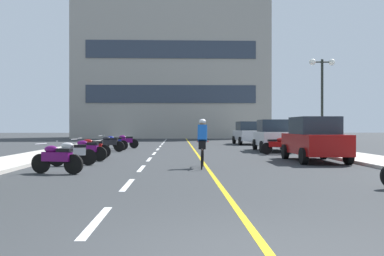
# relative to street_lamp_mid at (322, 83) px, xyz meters

# --- Properties ---
(ground_plane) EXTENTS (140.00, 140.00, 0.00)m
(ground_plane) POSITION_rel_street_lamp_mid_xyz_m (-7.36, 1.91, -3.86)
(ground_plane) COLOR #2D3033
(curb_left) EXTENTS (2.40, 72.00, 0.12)m
(curb_left) POSITION_rel_street_lamp_mid_xyz_m (-14.56, 4.91, -3.80)
(curb_left) COLOR #B7B2A8
(curb_left) RESTS_ON ground
(curb_right) EXTENTS (2.40, 72.00, 0.12)m
(curb_right) POSITION_rel_street_lamp_mid_xyz_m (-0.16, 4.91, -3.80)
(curb_right) COLOR #B7B2A8
(curb_right) RESTS_ON ground
(lane_dash_0) EXTENTS (0.14, 2.20, 0.01)m
(lane_dash_0) POSITION_rel_street_lamp_mid_xyz_m (-9.36, -17.09, -3.86)
(lane_dash_0) COLOR silver
(lane_dash_0) RESTS_ON ground
(lane_dash_1) EXTENTS (0.14, 2.20, 0.01)m
(lane_dash_1) POSITION_rel_street_lamp_mid_xyz_m (-9.36, -13.09, -3.86)
(lane_dash_1) COLOR silver
(lane_dash_1) RESTS_ON ground
(lane_dash_2) EXTENTS (0.14, 2.20, 0.01)m
(lane_dash_2) POSITION_rel_street_lamp_mid_xyz_m (-9.36, -9.09, -3.86)
(lane_dash_2) COLOR silver
(lane_dash_2) RESTS_ON ground
(lane_dash_3) EXTENTS (0.14, 2.20, 0.01)m
(lane_dash_3) POSITION_rel_street_lamp_mid_xyz_m (-9.36, -5.09, -3.86)
(lane_dash_3) COLOR silver
(lane_dash_3) RESTS_ON ground
(lane_dash_4) EXTENTS (0.14, 2.20, 0.01)m
(lane_dash_4) POSITION_rel_street_lamp_mid_xyz_m (-9.36, -1.09, -3.86)
(lane_dash_4) COLOR silver
(lane_dash_4) RESTS_ON ground
(lane_dash_5) EXTENTS (0.14, 2.20, 0.01)m
(lane_dash_5) POSITION_rel_street_lamp_mid_xyz_m (-9.36, 2.91, -3.86)
(lane_dash_5) COLOR silver
(lane_dash_5) RESTS_ON ground
(lane_dash_6) EXTENTS (0.14, 2.20, 0.01)m
(lane_dash_6) POSITION_rel_street_lamp_mid_xyz_m (-9.36, 6.91, -3.86)
(lane_dash_6) COLOR silver
(lane_dash_6) RESTS_ON ground
(lane_dash_7) EXTENTS (0.14, 2.20, 0.01)m
(lane_dash_7) POSITION_rel_street_lamp_mid_xyz_m (-9.36, 10.91, -3.86)
(lane_dash_7) COLOR silver
(lane_dash_7) RESTS_ON ground
(lane_dash_8) EXTENTS (0.14, 2.20, 0.01)m
(lane_dash_8) POSITION_rel_street_lamp_mid_xyz_m (-9.36, 14.91, -3.86)
(lane_dash_8) COLOR silver
(lane_dash_8) RESTS_ON ground
(lane_dash_9) EXTENTS (0.14, 2.20, 0.01)m
(lane_dash_9) POSITION_rel_street_lamp_mid_xyz_m (-9.36, 18.91, -3.86)
(lane_dash_9) COLOR silver
(lane_dash_9) RESTS_ON ground
(lane_dash_10) EXTENTS (0.14, 2.20, 0.01)m
(lane_dash_10) POSITION_rel_street_lamp_mid_xyz_m (-9.36, 22.91, -3.86)
(lane_dash_10) COLOR silver
(lane_dash_10) RESTS_ON ground
(lane_dash_11) EXTENTS (0.14, 2.20, 0.01)m
(lane_dash_11) POSITION_rel_street_lamp_mid_xyz_m (-9.36, 26.91, -3.86)
(lane_dash_11) COLOR silver
(lane_dash_11) RESTS_ON ground
(centre_line_yellow) EXTENTS (0.12, 66.00, 0.01)m
(centre_line_yellow) POSITION_rel_street_lamp_mid_xyz_m (-7.11, 4.91, -3.86)
(centre_line_yellow) COLOR gold
(centre_line_yellow) RESTS_ON ground
(office_building) EXTENTS (23.60, 8.87, 17.37)m
(office_building) POSITION_rel_street_lamp_mid_xyz_m (-8.84, 30.29, 4.82)
(office_building) COLOR #9E998E
(office_building) RESTS_ON ground
(street_lamp_mid) EXTENTS (1.46, 0.36, 5.11)m
(street_lamp_mid) POSITION_rel_street_lamp_mid_xyz_m (0.00, 0.00, 0.00)
(street_lamp_mid) COLOR black
(street_lamp_mid) RESTS_ON curb_right
(parked_car_near) EXTENTS (1.95, 4.22, 1.82)m
(parked_car_near) POSITION_rel_street_lamp_mid_xyz_m (-2.55, -6.41, -2.94)
(parked_car_near) COLOR black
(parked_car_near) RESTS_ON ground
(parked_car_mid) EXTENTS (2.06, 4.27, 1.82)m
(parked_car_mid) POSITION_rel_street_lamp_mid_xyz_m (-2.58, 0.90, -2.94)
(parked_car_mid) COLOR black
(parked_car_mid) RESTS_ON ground
(parked_car_far) EXTENTS (2.04, 4.26, 1.82)m
(parked_car_far) POSITION_rel_street_lamp_mid_xyz_m (-2.53, 10.03, -2.94)
(parked_car_far) COLOR black
(parked_car_far) RESTS_ON ground
(motorcycle_2) EXTENTS (1.67, 0.71, 0.92)m
(motorcycle_2) POSITION_rel_street_lamp_mid_xyz_m (-11.79, -10.60, -3.39)
(motorcycle_2) COLOR black
(motorcycle_2) RESTS_ON ground
(motorcycle_3) EXTENTS (1.67, 0.71, 0.92)m
(motorcycle_3) POSITION_rel_street_lamp_mid_xyz_m (-11.94, -8.01, -3.39)
(motorcycle_3) COLOR black
(motorcycle_3) RESTS_ON ground
(motorcycle_4) EXTENTS (1.69, 0.60, 0.92)m
(motorcycle_4) POSITION_rel_street_lamp_mid_xyz_m (-11.88, -5.92, -3.39)
(motorcycle_4) COLOR black
(motorcycle_4) RESTS_ON ground
(motorcycle_5) EXTENTS (1.70, 0.60, 0.92)m
(motorcycle_5) POSITION_rel_street_lamp_mid_xyz_m (-12.01, -4.22, -3.39)
(motorcycle_5) COLOR black
(motorcycle_5) RESTS_ON ground
(motorcycle_6) EXTENTS (1.70, 0.60, 0.92)m
(motorcycle_6) POSITION_rel_street_lamp_mid_xyz_m (-3.02, -2.04, -3.39)
(motorcycle_6) COLOR black
(motorcycle_6) RESTS_ON ground
(motorcycle_7) EXTENTS (1.69, 0.60, 0.92)m
(motorcycle_7) POSITION_rel_street_lamp_mid_xyz_m (-11.97, 0.54, -3.39)
(motorcycle_7) COLOR black
(motorcycle_7) RESTS_ON ground
(motorcycle_8) EXTENTS (1.70, 0.60, 0.92)m
(motorcycle_8) POSITION_rel_street_lamp_mid_xyz_m (-11.96, 1.99, -3.39)
(motorcycle_8) COLOR black
(motorcycle_8) RESTS_ON ground
(motorcycle_9) EXTENTS (1.69, 0.60, 0.92)m
(motorcycle_9) POSITION_rel_street_lamp_mid_xyz_m (-11.53, 4.16, -3.39)
(motorcycle_9) COLOR black
(motorcycle_9) RESTS_ON ground
(cyclist_rider) EXTENTS (0.43, 1.77, 1.71)m
(cyclist_rider) POSITION_rel_street_lamp_mid_xyz_m (-7.27, -8.87, -2.97)
(cyclist_rider) COLOR black
(cyclist_rider) RESTS_ON ground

